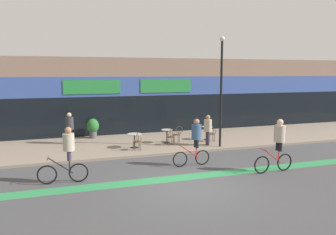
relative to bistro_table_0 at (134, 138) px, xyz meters
The scene contains 18 objects.
ground_plane 6.15m from the bistro_table_0, 84.04° to the right, with size 120.00×120.00×0.00m, color #424244.
sidewalk_slab 1.45m from the bistro_table_0, 61.43° to the left, with size 40.00×5.50×0.12m, color gray.
storefront_facade 6.18m from the bistro_table_0, 83.83° to the left, with size 40.00×4.06×4.90m.
bike_lane_stripe 5.06m from the bistro_table_0, 82.73° to the right, with size 36.00×0.70×0.01m, color #2D844C.
bistro_table_0 is the anchor object (origin of this frame).
bistro_table_1 2.04m from the bistro_table_0, 16.90° to the left, with size 0.63×0.63×0.75m.
bistro_table_2 4.50m from the bistro_table_0, ahead, with size 0.61×0.61×0.78m.
cafe_chair_0_near 0.63m from the bistro_table_0, 90.06° to the right, with size 0.40×0.58×0.90m.
cafe_chair_1_near 1.96m from the bistro_table_0, ahead, with size 0.43×0.59×0.90m.
cafe_chair_1_side 2.64m from the bistro_table_0, 12.79° to the left, with size 0.59×0.44×0.90m.
cafe_chair_2_near 4.44m from the bistro_table_0, ahead, with size 0.45×0.60×0.90m.
planter_pot 3.77m from the bistro_table_0, 118.37° to the left, with size 0.71×0.71×1.15m.
lamp_post 5.24m from the bistro_table_0, 14.22° to the right, with size 0.26×0.26×5.68m.
cyclist_0 5.45m from the bistro_table_0, 128.85° to the right, with size 1.80×0.52×2.06m.
cyclist_1 4.10m from the bistro_table_0, 62.88° to the right, with size 1.68×0.48×2.03m.
cyclist_2 7.20m from the bistro_table_0, 49.50° to the right, with size 1.83×0.50×2.15m.
pedestrian_near_end 3.80m from the bistro_table_0, 146.43° to the left, with size 0.47×0.47×1.71m.
pedestrian_far_end 3.93m from the bistro_table_0, ahead, with size 0.43×0.43×1.63m.
Camera 1 is at (-4.16, -10.18, 3.99)m, focal length 35.00 mm.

